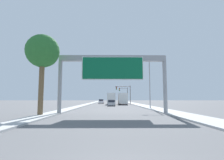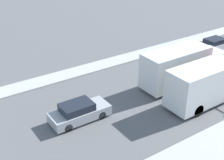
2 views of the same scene
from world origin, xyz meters
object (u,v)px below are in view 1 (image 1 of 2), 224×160
(sign_gantry, at_px, (113,68))
(car_near_right, at_px, (101,102))
(truck_box_secondary, at_px, (111,99))
(street_lamp_right, at_px, (148,80))
(car_far_right, at_px, (111,101))
(traffic_light_near_intersection, at_px, (125,91))
(truck_box_primary, at_px, (123,99))
(traffic_light_mid_block, at_px, (125,93))
(car_far_left, at_px, (111,103))
(palm_tree_foreground, at_px, (43,52))

(sign_gantry, relative_size, car_near_right, 3.17)
(truck_box_secondary, bearing_deg, street_lamp_right, -73.88)
(street_lamp_right, bearing_deg, car_far_right, 100.19)
(car_near_right, height_order, traffic_light_near_intersection, traffic_light_near_intersection)
(sign_gantry, xyz_separation_m, car_far_right, (0.00, 46.64, -4.96))
(car_near_right, relative_size, street_lamp_right, 0.48)
(car_far_right, height_order, street_lamp_right, street_lamp_right)
(sign_gantry, bearing_deg, truck_box_primary, 83.82)
(traffic_light_mid_block, bearing_deg, street_lamp_right, -88.68)
(truck_box_secondary, height_order, traffic_light_near_intersection, traffic_light_near_intersection)
(sign_gantry, distance_m, traffic_light_mid_block, 50.45)
(sign_gantry, distance_m, street_lamp_right, 12.07)
(car_far_left, relative_size, palm_tree_foreground, 0.51)
(traffic_light_mid_block, bearing_deg, palm_tree_foreground, -104.46)
(truck_box_secondary, relative_size, palm_tree_foreground, 0.99)
(truck_box_secondary, distance_m, palm_tree_foreground, 36.23)
(sign_gantry, distance_m, car_far_right, 46.90)
(traffic_light_near_intersection, distance_m, palm_tree_foreground, 44.24)
(truck_box_primary, bearing_deg, car_near_right, 126.64)
(palm_tree_foreground, distance_m, street_lamp_right, 19.00)
(street_lamp_right, bearing_deg, traffic_light_mid_block, 91.32)
(truck_box_secondary, relative_size, traffic_light_mid_block, 1.41)
(truck_box_primary, xyz_separation_m, traffic_light_near_intersection, (1.52, 7.82, 2.62))
(truck_box_primary, bearing_deg, street_lamp_right, -82.13)
(car_near_right, bearing_deg, car_far_left, -79.79)
(street_lamp_right, bearing_deg, car_near_right, 107.67)
(sign_gantry, distance_m, car_near_right, 42.14)
(car_far_left, xyz_separation_m, street_lamp_right, (6.57, -12.15, 4.44))
(car_near_right, relative_size, palm_tree_foreground, 0.47)
(sign_gantry, height_order, car_near_right, sign_gantry)
(car_far_left, bearing_deg, car_near_right, 100.21)
(traffic_light_near_intersection, bearing_deg, car_near_right, 169.40)
(truck_box_primary, xyz_separation_m, traffic_light_mid_block, (2.14, 17.82, 2.46))
(truck_box_secondary, bearing_deg, car_far_left, -90.00)
(car_far_left, relative_size, traffic_light_mid_block, 0.73)
(car_far_left, distance_m, truck_box_primary, 10.67)
(truck_box_primary, distance_m, truck_box_secondary, 3.54)
(truck_box_secondary, bearing_deg, sign_gantry, -90.00)
(sign_gantry, bearing_deg, truck_box_secondary, 90.00)
(traffic_light_mid_block, xyz_separation_m, palm_tree_foreground, (-13.47, -52.25, 2.82))
(palm_tree_foreground, xyz_separation_m, street_lamp_right, (14.40, 12.25, -1.85))
(car_far_left, bearing_deg, street_lamp_right, -61.62)
(sign_gantry, distance_m, truck_box_primary, 32.72)
(truck_box_primary, xyz_separation_m, palm_tree_foreground, (-11.33, -34.44, 5.28))
(car_far_right, relative_size, traffic_light_mid_block, 0.70)
(car_far_right, distance_m, truck_box_secondary, 13.84)
(car_near_right, relative_size, truck_box_primary, 0.50)
(truck_box_secondary, xyz_separation_m, palm_tree_foreground, (-7.83, -34.98, 5.26))
(traffic_light_near_intersection, xyz_separation_m, street_lamp_right, (1.55, -30.00, 0.81))
(car_far_right, distance_m, truck_box_primary, 14.79)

